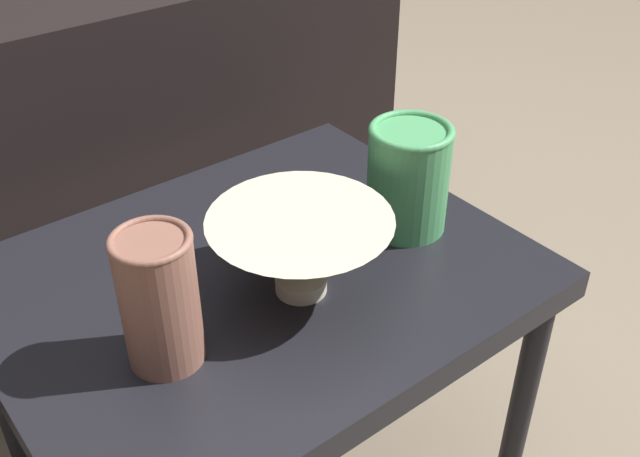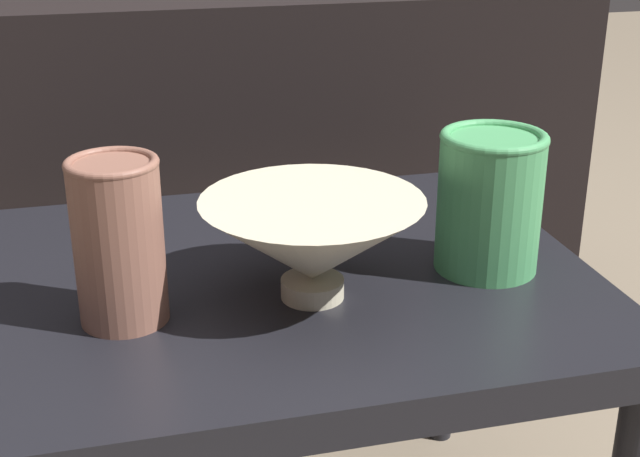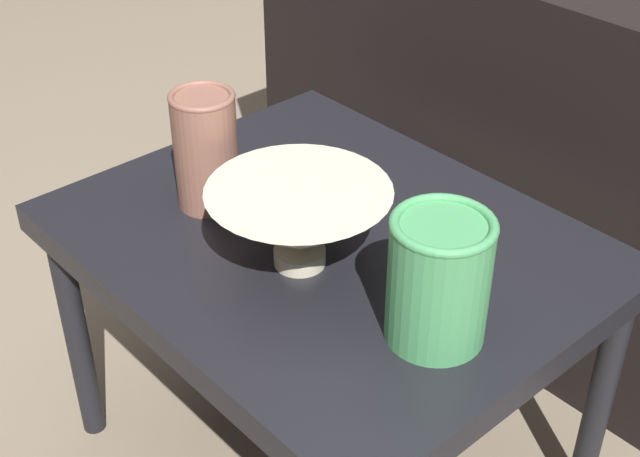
{
  "view_description": "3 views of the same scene",
  "coord_description": "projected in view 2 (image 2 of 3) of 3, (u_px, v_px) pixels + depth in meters",
  "views": [
    {
      "loc": [
        -0.41,
        -0.66,
        1.04
      ],
      "look_at": [
        0.06,
        -0.06,
        0.51
      ],
      "focal_mm": 42.0,
      "sensor_mm": 36.0,
      "label": 1
    },
    {
      "loc": [
        -0.17,
        -0.87,
        0.85
      ],
      "look_at": [
        0.03,
        -0.09,
        0.52
      ],
      "focal_mm": 50.0,
      "sensor_mm": 36.0,
      "label": 2
    },
    {
      "loc": [
        0.71,
        -0.65,
        1.1
      ],
      "look_at": [
        0.03,
        -0.04,
        0.48
      ],
      "focal_mm": 50.0,
      "sensor_mm": 36.0,
      "label": 3
    }
  ],
  "objects": [
    {
      "name": "table",
      "position": [
        279.0,
        309.0,
        0.99
      ],
      "size": [
        0.68,
        0.55,
        0.43
      ],
      "color": "black",
      "rests_on": "ground_plane"
    },
    {
      "name": "couch_backdrop",
      "position": [
        206.0,
        176.0,
        1.58
      ],
      "size": [
        1.22,
        0.5,
        0.66
      ],
      "color": "black",
      "rests_on": "ground_plane"
    },
    {
      "name": "bowl",
      "position": [
        312.0,
        241.0,
        0.9
      ],
      "size": [
        0.23,
        0.23,
        0.11
      ],
      "color": "beige",
      "rests_on": "table"
    },
    {
      "name": "vase_textured_left",
      "position": [
        118.0,
        240.0,
        0.85
      ],
      "size": [
        0.09,
        0.09,
        0.17
      ],
      "color": "brown",
      "rests_on": "table"
    },
    {
      "name": "vase_colorful_right",
      "position": [
        490.0,
        199.0,
        0.96
      ],
      "size": [
        0.11,
        0.11,
        0.15
      ],
      "color": "#47995B",
      "rests_on": "table"
    }
  ]
}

